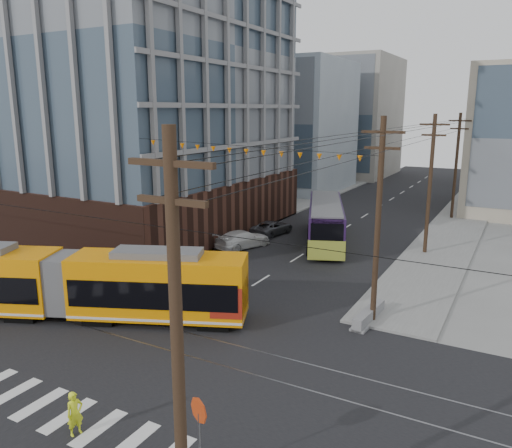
{
  "coord_description": "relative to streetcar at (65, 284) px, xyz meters",
  "views": [
    {
      "loc": [
        15.06,
        -14.28,
        11.29
      ],
      "look_at": [
        1.11,
        11.27,
        4.61
      ],
      "focal_mm": 35.0,
      "sensor_mm": 36.0,
      "label": 1
    }
  ],
  "objects": [
    {
      "name": "parked_car_grey",
      "position": [
        1.56,
        22.28,
        -1.29
      ],
      "size": [
        2.83,
        4.92,
        1.29
      ],
      "primitive_type": "imported",
      "rotation": [
        0.0,
        0.0,
        2.99
      ],
      "color": "#42444A",
      "rests_on": "ground"
    },
    {
      "name": "city_bus",
      "position": [
        6.87,
        22.0,
        -0.1
      ],
      "size": [
        7.39,
        13.07,
        3.67
      ],
      "primitive_type": null,
      "rotation": [
        0.0,
        0.0,
        0.38
      ],
      "color": "#29143E",
      "rests_on": "ground"
    },
    {
      "name": "bg_bldg_nw_near",
      "position": [
        -10.31,
        48.48,
        7.07
      ],
      "size": [
        18.0,
        16.0,
        18.0
      ],
      "primitive_type": "cube",
      "color": "#8C99A5",
      "rests_on": "ground"
    },
    {
      "name": "pedestrian",
      "position": [
        8.62,
        -7.13,
        -1.12
      ],
      "size": [
        0.55,
        0.68,
        1.64
      ],
      "primitive_type": "imported",
      "rotation": [
        0.0,
        0.0,
        1.28
      ],
      "color": "#E7FA21",
      "rests_on": "ground"
    },
    {
      "name": "jersey_barrier",
      "position": [
        14.99,
        7.44,
        -1.58
      ],
      "size": [
        1.08,
        3.6,
        0.71
      ],
      "primitive_type": "cube",
      "rotation": [
        0.0,
        0.0,
        -0.08
      ],
      "color": "gray",
      "rests_on": "ground"
    },
    {
      "name": "streetcar",
      "position": [
        0.0,
        0.0,
        0.0
      ],
      "size": [
        19.6,
        10.4,
        3.87
      ],
      "primitive_type": null,
      "rotation": [
        0.0,
        0.0,
        0.4
      ],
      "color": "orange",
      "rests_on": "ground"
    },
    {
      "name": "parked_car_silver",
      "position": [
        1.12,
        8.54,
        -1.25
      ],
      "size": [
        2.02,
        4.32,
        1.37
      ],
      "primitive_type": "imported",
      "rotation": [
        0.0,
        0.0,
        3.28
      ],
      "color": "gray",
      "rests_on": "ground"
    },
    {
      "name": "bg_bldg_nw_far",
      "position": [
        -7.31,
        68.48,
        8.07
      ],
      "size": [
        16.0,
        18.0,
        20.0
      ],
      "primitive_type": "cube",
      "color": "gray",
      "rests_on": "ground"
    },
    {
      "name": "utility_pole_far",
      "position": [
        15.19,
        52.48,
        3.57
      ],
      "size": [
        0.3,
        0.3,
        11.0
      ],
      "primitive_type": "cylinder",
      "color": "black",
      "rests_on": "ground"
    },
    {
      "name": "ground",
      "position": [
        6.69,
        -3.52,
        -1.93
      ],
      "size": [
        160.0,
        160.0,
        0.0
      ],
      "primitive_type": "plane",
      "color": "slate"
    },
    {
      "name": "parked_car_white",
      "position": [
        1.46,
        17.04,
        -1.2
      ],
      "size": [
        3.63,
        5.49,
        1.48
      ],
      "primitive_type": "imported",
      "rotation": [
        0.0,
        0.0,
        2.81
      ],
      "color": "silver",
      "rests_on": "ground"
    },
    {
      "name": "utility_pole_near",
      "position": [
        15.19,
        -9.52,
        3.57
      ],
      "size": [
        0.3,
        0.3,
        11.0
      ],
      "primitive_type": "cylinder",
      "color": "black",
      "rests_on": "ground"
    },
    {
      "name": "office_building",
      "position": [
        -15.31,
        19.48,
        12.37
      ],
      "size": [
        30.0,
        25.0,
        28.6
      ],
      "primitive_type": "cube",
      "color": "#381E16",
      "rests_on": "ground"
    },
    {
      "name": "stop_sign",
      "position": [
        13.87,
        -6.96,
        -0.57
      ],
      "size": [
        1.08,
        1.08,
        2.73
      ],
      "primitive_type": null,
      "rotation": [
        0.0,
        0.0,
        -0.39
      ],
      "color": "#B4330F",
      "rests_on": "ground"
    }
  ]
}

